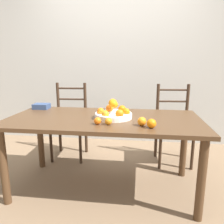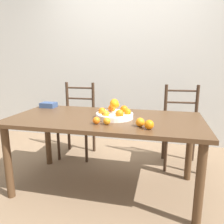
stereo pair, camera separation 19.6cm
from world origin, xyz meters
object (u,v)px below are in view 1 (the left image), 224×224
object	(u,v)px
orange_loose_1	(151,123)
orange_loose_3	(98,121)
orange_loose_0	(108,121)
chair_right	(173,126)
fruit_bowl	(114,113)
chair_left	(70,123)
book_stack	(41,106)
orange_loose_2	(142,121)

from	to	relation	value
orange_loose_1	orange_loose_3	bearing A→B (deg)	173.85
orange_loose_0	chair_right	distance (m)	1.22
fruit_bowl	orange_loose_1	distance (m)	0.45
chair_left	book_stack	world-z (taller)	chair_left
orange_loose_1	orange_loose_3	size ratio (longest dim) A/B	1.21
orange_loose_2	orange_loose_3	distance (m)	0.37
chair_left	orange_loose_2	bearing A→B (deg)	-47.60
chair_right	orange_loose_1	bearing A→B (deg)	-112.44
fruit_bowl	orange_loose_3	bearing A→B (deg)	-113.80
fruit_bowl	orange_loose_2	xyz separation A→B (m)	(0.27, -0.23, -0.01)
book_stack	fruit_bowl	bearing A→B (deg)	-19.72
orange_loose_0	orange_loose_2	size ratio (longest dim) A/B	0.83
fruit_bowl	chair_left	bearing A→B (deg)	133.38
orange_loose_3	book_stack	size ratio (longest dim) A/B	0.37
orange_loose_2	orange_loose_1	bearing A→B (deg)	-36.97
fruit_bowl	orange_loose_0	distance (m)	0.24
chair_left	book_stack	distance (m)	0.54
orange_loose_3	chair_right	size ratio (longest dim) A/B	0.06
orange_loose_0	book_stack	size ratio (longest dim) A/B	0.36
orange_loose_0	book_stack	bearing A→B (deg)	147.08
fruit_bowl	orange_loose_2	distance (m)	0.35
orange_loose_2	book_stack	distance (m)	1.26
book_stack	chair_left	bearing A→B (deg)	65.72
orange_loose_3	book_stack	world-z (taller)	orange_loose_3
chair_right	chair_left	bearing A→B (deg)	175.74
orange_loose_0	chair_left	distance (m)	1.21
orange_loose_1	chair_right	distance (m)	1.11
book_stack	orange_loose_0	bearing A→B (deg)	-32.92
fruit_bowl	orange_loose_2	size ratio (longest dim) A/B	4.80
orange_loose_1	chair_left	xyz separation A→B (m)	(-1.02, 1.01, -0.31)
fruit_bowl	book_stack	size ratio (longest dim) A/B	2.08
fruit_bowl	orange_loose_3	xyz separation A→B (m)	(-0.11, -0.24, -0.02)
fruit_bowl	orange_loose_3	size ratio (longest dim) A/B	5.66
orange_loose_3	chair_left	distance (m)	1.16
orange_loose_2	book_stack	bearing A→B (deg)	154.32
orange_loose_0	book_stack	distance (m)	1.02
orange_loose_0	book_stack	world-z (taller)	orange_loose_0
book_stack	orange_loose_1	bearing A→B (deg)	-26.48
orange_loose_3	orange_loose_2	bearing A→B (deg)	1.39
book_stack	chair_right	bearing A→B (deg)	14.90
fruit_bowl	orange_loose_3	distance (m)	0.27
orange_loose_3	chair_left	size ratio (longest dim) A/B	0.06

